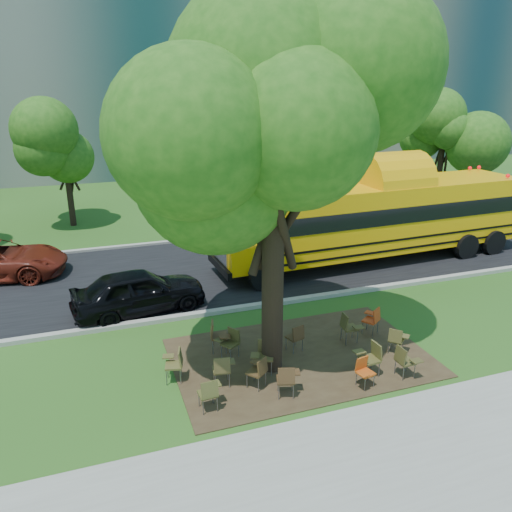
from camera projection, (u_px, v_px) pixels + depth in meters
name	position (u px, v px, depth m)	size (l,w,h in m)	color
ground	(261.00, 355.00, 14.09)	(160.00, 160.00, 0.00)	#244916
sidewalk	(348.00, 481.00, 9.62)	(60.00, 4.00, 0.04)	gray
dirt_patch	(301.00, 357.00, 13.94)	(7.00, 4.50, 0.03)	#382819
asphalt_road	(203.00, 271.00, 20.32)	(80.00, 8.00, 0.04)	black
kerb_near	(231.00, 309.00, 16.74)	(80.00, 0.25, 0.14)	gray
kerb_far	(184.00, 241.00, 23.96)	(80.00, 0.25, 0.14)	gray
building_main	(18.00, 33.00, 40.09)	(38.00, 16.00, 22.00)	slate
building_right	(357.00, 28.00, 51.25)	(30.00, 16.00, 25.00)	#6C655A
bg_tree_2	(64.00, 146.00, 25.42)	(4.80, 4.80, 6.62)	black
bg_tree_3	(313.00, 125.00, 27.38)	(5.60, 5.60, 7.84)	black
bg_tree_4	(444.00, 135.00, 29.18)	(5.00, 5.00, 6.85)	black
main_tree	(274.00, 138.00, 11.44)	(7.20, 7.20, 9.68)	black
school_bus	(385.00, 216.00, 21.19)	(13.66, 3.60, 3.31)	#EBA007
chair_0	(209.00, 391.00, 11.51)	(0.57, 0.54, 0.87)	#4D4A21
chair_1	(223.00, 367.00, 12.45)	(0.64, 0.52, 0.89)	#4D4221
chair_2	(259.00, 369.00, 12.40)	(0.58, 0.74, 0.87)	#473219
chair_3	(264.00, 353.00, 13.10)	(0.74, 0.58, 0.91)	#504522
chair_4	(287.00, 378.00, 12.01)	(0.69, 0.54, 0.89)	#442D18
chair_5	(364.00, 370.00, 12.47)	(0.54, 0.56, 0.79)	#B04712
chair_6	(371.00, 355.00, 12.94)	(0.59, 0.62, 0.94)	#4F4922
chair_7	(397.00, 338.00, 13.97)	(0.69, 0.55, 0.81)	#4F4822
chair_8	(176.00, 362.00, 12.70)	(0.53, 0.68, 0.90)	brown
chair_9	(230.00, 340.00, 13.80)	(0.72, 0.57, 0.87)	#423D1D
chair_10	(217.00, 334.00, 14.04)	(0.56, 0.71, 0.95)	#51351C
chair_11	(296.00, 335.00, 14.10)	(0.58, 0.62, 0.85)	#3F2A16
chair_12	(349.00, 326.00, 14.56)	(0.54, 0.63, 0.91)	#453E1E
chair_13	(373.00, 318.00, 15.07)	(0.59, 0.74, 0.89)	#C43C14
chair_14	(405.00, 359.00, 12.82)	(0.54, 0.58, 0.89)	#433E1D
black_car	(139.00, 291.00, 16.52)	(1.75, 4.35, 1.48)	black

